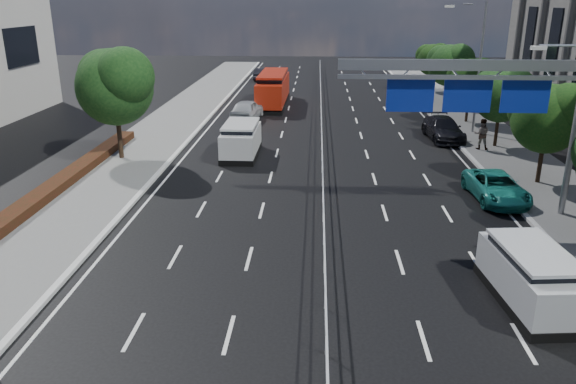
{
  "coord_description": "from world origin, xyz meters",
  "views": [
    {
      "loc": [
        -0.37,
        -13.89,
        9.28
      ],
      "look_at": [
        -1.37,
        5.77,
        2.4
      ],
      "focal_mm": 35.0,
      "sensor_mm": 36.0,
      "label": 1
    }
  ],
  "objects_px": {
    "near_car_dark": "(262,74)",
    "red_bus": "(273,88)",
    "overhead_gantry": "(487,89)",
    "parked_car_dark": "(443,129)",
    "near_car_silver": "(247,110)",
    "parked_car_teal": "(496,187)",
    "pedestrian_b": "(482,134)",
    "silver_minivan": "(531,277)",
    "white_minivan": "(241,140)"
  },
  "relations": [
    {
      "from": "parked_car_teal",
      "to": "pedestrian_b",
      "type": "distance_m",
      "value": 9.28
    },
    {
      "from": "near_car_silver",
      "to": "silver_minivan",
      "type": "bearing_deg",
      "value": 121.53
    },
    {
      "from": "red_bus",
      "to": "parked_car_dark",
      "type": "height_order",
      "value": "red_bus"
    },
    {
      "from": "overhead_gantry",
      "to": "white_minivan",
      "type": "height_order",
      "value": "overhead_gantry"
    },
    {
      "from": "white_minivan",
      "to": "parked_car_teal",
      "type": "relative_size",
      "value": 1.01
    },
    {
      "from": "parked_car_teal",
      "to": "pedestrian_b",
      "type": "xyz_separation_m",
      "value": [
        1.72,
        9.1,
        0.46
      ]
    },
    {
      "from": "near_car_silver",
      "to": "white_minivan",
      "type": "bearing_deg",
      "value": 102.46
    },
    {
      "from": "overhead_gantry",
      "to": "red_bus",
      "type": "distance_m",
      "value": 28.88
    },
    {
      "from": "near_car_silver",
      "to": "overhead_gantry",
      "type": "bearing_deg",
      "value": 129.81
    },
    {
      "from": "red_bus",
      "to": "near_car_silver",
      "type": "distance_m",
      "value": 6.73
    },
    {
      "from": "white_minivan",
      "to": "pedestrian_b",
      "type": "bearing_deg",
      "value": 7.52
    },
    {
      "from": "parked_car_teal",
      "to": "pedestrian_b",
      "type": "height_order",
      "value": "pedestrian_b"
    },
    {
      "from": "parked_car_teal",
      "to": "parked_car_dark",
      "type": "relative_size",
      "value": 0.92
    },
    {
      "from": "near_car_silver",
      "to": "near_car_dark",
      "type": "bearing_deg",
      "value": -80.34
    },
    {
      "from": "near_car_silver",
      "to": "pedestrian_b",
      "type": "height_order",
      "value": "pedestrian_b"
    },
    {
      "from": "parked_car_teal",
      "to": "pedestrian_b",
      "type": "relative_size",
      "value": 2.41
    },
    {
      "from": "parked_car_teal",
      "to": "silver_minivan",
      "type": "bearing_deg",
      "value": -103.84
    },
    {
      "from": "red_bus",
      "to": "overhead_gantry",
      "type": "bearing_deg",
      "value": -66.48
    },
    {
      "from": "near_car_silver",
      "to": "near_car_dark",
      "type": "height_order",
      "value": "near_car_silver"
    },
    {
      "from": "silver_minivan",
      "to": "parked_car_dark",
      "type": "distance_m",
      "value": 21.93
    },
    {
      "from": "near_car_silver",
      "to": "parked_car_dark",
      "type": "height_order",
      "value": "near_car_silver"
    },
    {
      "from": "parked_car_dark",
      "to": "parked_car_teal",
      "type": "bearing_deg",
      "value": -93.8
    },
    {
      "from": "pedestrian_b",
      "to": "red_bus",
      "type": "bearing_deg",
      "value": -37.02
    },
    {
      "from": "silver_minivan",
      "to": "parked_car_dark",
      "type": "bearing_deg",
      "value": 79.76
    },
    {
      "from": "pedestrian_b",
      "to": "silver_minivan",
      "type": "bearing_deg",
      "value": 89.38
    },
    {
      "from": "overhead_gantry",
      "to": "pedestrian_b",
      "type": "distance_m",
      "value": 12.37
    },
    {
      "from": "silver_minivan",
      "to": "pedestrian_b",
      "type": "xyz_separation_m",
      "value": [
        3.52,
        18.81,
        0.19
      ]
    },
    {
      "from": "parked_car_dark",
      "to": "near_car_dark",
      "type": "bearing_deg",
      "value": 114.33
    },
    {
      "from": "near_car_dark",
      "to": "parked_car_teal",
      "type": "height_order",
      "value": "near_car_dark"
    },
    {
      "from": "red_bus",
      "to": "parked_car_teal",
      "type": "height_order",
      "value": "red_bus"
    },
    {
      "from": "near_car_silver",
      "to": "pedestrian_b",
      "type": "xyz_separation_m",
      "value": [
        15.9,
        -8.83,
        0.31
      ]
    },
    {
      "from": "overhead_gantry",
      "to": "white_minivan",
      "type": "xyz_separation_m",
      "value": [
        -11.68,
        9.21,
        -4.6
      ]
    },
    {
      "from": "silver_minivan",
      "to": "near_car_silver",
      "type": "bearing_deg",
      "value": 108.6
    },
    {
      "from": "overhead_gantry",
      "to": "parked_car_teal",
      "type": "xyz_separation_m",
      "value": [
        1.56,
        1.95,
        -4.96
      ]
    },
    {
      "from": "overhead_gantry",
      "to": "silver_minivan",
      "type": "relative_size",
      "value": 2.2
    },
    {
      "from": "overhead_gantry",
      "to": "red_bus",
      "type": "bearing_deg",
      "value": 112.67
    },
    {
      "from": "silver_minivan",
      "to": "pedestrian_b",
      "type": "bearing_deg",
      "value": 73.87
    },
    {
      "from": "silver_minivan",
      "to": "pedestrian_b",
      "type": "distance_m",
      "value": 19.13
    },
    {
      "from": "red_bus",
      "to": "silver_minivan",
      "type": "relative_size",
      "value": 2.09
    },
    {
      "from": "near_car_dark",
      "to": "parked_car_teal",
      "type": "distance_m",
      "value": 43.07
    },
    {
      "from": "near_car_dark",
      "to": "parked_car_dark",
      "type": "xyz_separation_m",
      "value": [
        15.07,
        -28.19,
        0.05
      ]
    },
    {
      "from": "white_minivan",
      "to": "silver_minivan",
      "type": "xyz_separation_m",
      "value": [
        11.44,
        -16.97,
        -0.09
      ]
    },
    {
      "from": "near_car_dark",
      "to": "red_bus",
      "type": "bearing_deg",
      "value": 103.8
    },
    {
      "from": "parked_car_dark",
      "to": "near_car_silver",
      "type": "bearing_deg",
      "value": 154.02
    },
    {
      "from": "parked_car_dark",
      "to": "pedestrian_b",
      "type": "distance_m",
      "value": 3.52
    },
    {
      "from": "parked_car_dark",
      "to": "pedestrian_b",
      "type": "relative_size",
      "value": 2.63
    },
    {
      "from": "near_car_dark",
      "to": "parked_car_teal",
      "type": "xyz_separation_m",
      "value": [
        15.07,
        -40.35,
        -0.04
      ]
    },
    {
      "from": "near_car_dark",
      "to": "pedestrian_b",
      "type": "xyz_separation_m",
      "value": [
        16.79,
        -31.24,
        0.42
      ]
    },
    {
      "from": "near_car_silver",
      "to": "parked_car_teal",
      "type": "bearing_deg",
      "value": 135.74
    },
    {
      "from": "overhead_gantry",
      "to": "near_car_dark",
      "type": "bearing_deg",
      "value": 107.71
    }
  ]
}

